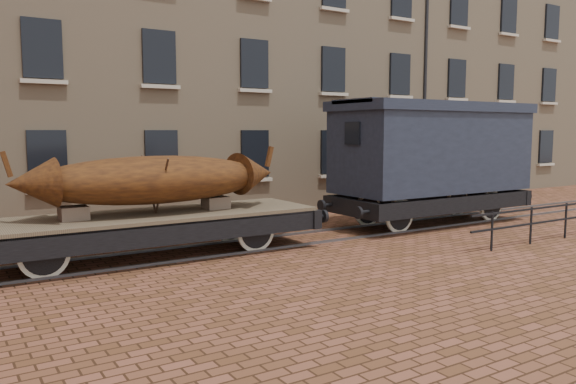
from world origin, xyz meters
TOP-DOWN VIEW (x-y plane):
  - ground at (0.00, 0.00)m, footprint 90.00×90.00m
  - warehouse_cream at (3.00, 9.99)m, footprint 40.00×10.19m
  - rail_track at (0.00, 0.00)m, footprint 30.00×1.52m
  - flatcar_wagon at (-4.58, -0.00)m, footprint 9.10×2.47m
  - iron_boat at (-4.43, -0.00)m, footprint 6.51×1.90m
  - goods_van at (4.83, 0.00)m, footprint 7.64×2.79m

SIDE VIEW (x-z plane):
  - ground at x=0.00m, z-range 0.00..0.00m
  - rail_track at x=0.00m, z-range 0.00..0.06m
  - flatcar_wagon at x=-4.58m, z-range 0.17..1.54m
  - iron_boat at x=-4.43m, z-range 1.10..2.66m
  - goods_van at x=4.83m, z-range 0.50..4.45m
  - warehouse_cream at x=3.00m, z-range 0.00..14.00m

